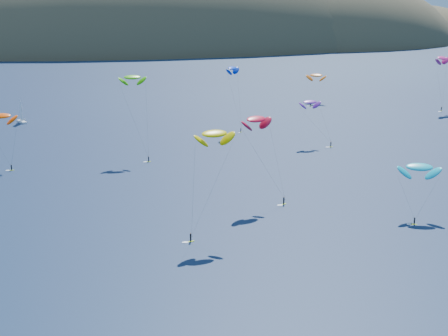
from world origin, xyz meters
TOP-DOWN VIEW (x-y plane):
  - island at (39.40, 562.36)m, footprint 730.00×300.00m
  - sailboat at (-66.64, 193.29)m, footprint 8.14×7.83m
  - kitesurfer_1 at (-66.48, 128.89)m, footprint 9.17×9.28m
  - kitesurfer_2 at (-15.09, 62.85)m, footprint 12.12×9.40m
  - kitesurfer_3 at (-26.57, 132.48)m, footprint 8.39×12.23m
  - kitesurfer_4 at (13.16, 162.21)m, footprint 8.04×10.81m
  - kitesurfer_5 at (34.08, 61.88)m, footprint 10.57×10.91m
  - kitesurfer_6 at (33.73, 134.23)m, footprint 10.31×9.10m
  - kitesurfer_8 at (112.79, 182.29)m, footprint 10.72×10.41m
  - kitesurfer_9 at (-0.44, 81.43)m, footprint 11.35×10.69m
  - kitesurfer_11 at (66.31, 212.75)m, footprint 12.34×15.99m

SIDE VIEW (x-z plane):
  - island at x=39.40m, z-range -115.74..94.26m
  - sailboat at x=-66.64m, z-range -4.00..5.74m
  - kitesurfer_5 at x=34.08m, z-range 4.42..18.66m
  - kitesurfer_11 at x=66.31m, z-range 4.98..20.11m
  - kitesurfer_6 at x=33.73m, z-range 6.17..22.91m
  - kitesurfer_1 at x=-66.48m, z-range 6.35..24.11m
  - kitesurfer_9 at x=-0.44m, z-range 9.07..32.29m
  - kitesurfer_2 at x=-15.09m, z-range 9.68..34.09m
  - kitesurfer_8 at x=112.79m, z-range 9.96..35.47m
  - kitesurfer_4 at x=13.16m, z-range 10.54..36.17m
  - kitesurfer_3 at x=-26.57m, z-range 11.37..38.84m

